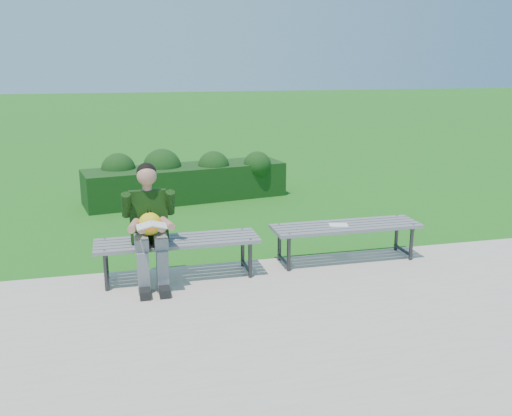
% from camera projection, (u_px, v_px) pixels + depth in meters
% --- Properties ---
extents(ground, '(80.00, 80.00, 0.00)m').
position_uv_depth(ground, '(230.00, 264.00, 6.90)').
color(ground, '#2B651B').
rests_on(ground, ground).
extents(walkway, '(30.00, 3.50, 0.02)m').
position_uv_depth(walkway, '(269.00, 326.00, 5.25)').
color(walkway, '#B4AA95').
rests_on(walkway, ground).
extents(hedge, '(3.60, 1.46, 0.91)m').
position_uv_depth(hedge, '(184.00, 178.00, 10.00)').
color(hedge, '#0F3913').
rests_on(hedge, ground).
extents(bench_left, '(1.80, 0.50, 0.46)m').
position_uv_depth(bench_left, '(178.00, 244.00, 6.30)').
color(bench_left, slate).
rests_on(bench_left, walkway).
extents(bench_right, '(1.80, 0.50, 0.46)m').
position_uv_depth(bench_right, '(346.00, 229.00, 6.87)').
color(bench_right, slate).
rests_on(bench_right, walkway).
extents(seated_boy, '(0.56, 0.76, 1.31)m').
position_uv_depth(seated_boy, '(149.00, 222.00, 6.06)').
color(seated_boy, gray).
rests_on(seated_boy, walkway).
extents(paper_sheet, '(0.25, 0.21, 0.01)m').
position_uv_depth(paper_sheet, '(338.00, 225.00, 6.83)').
color(paper_sheet, white).
rests_on(paper_sheet, bench_right).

